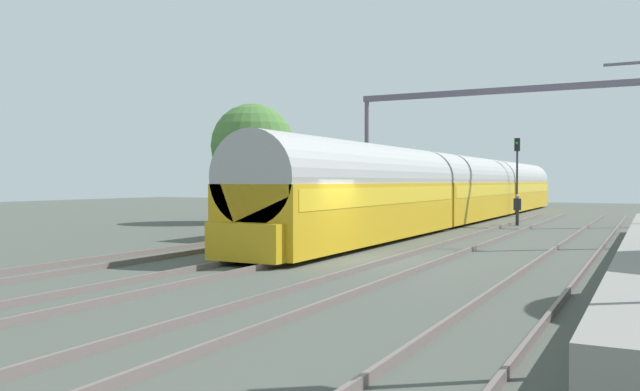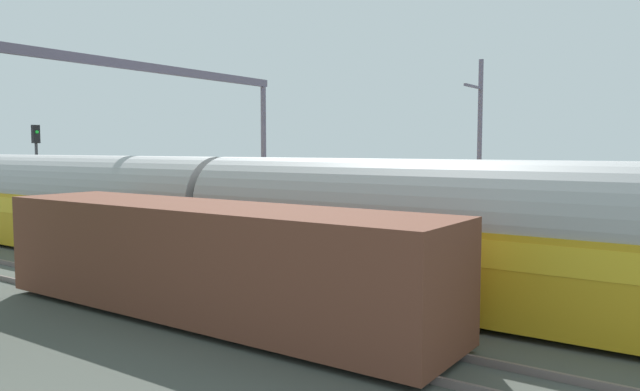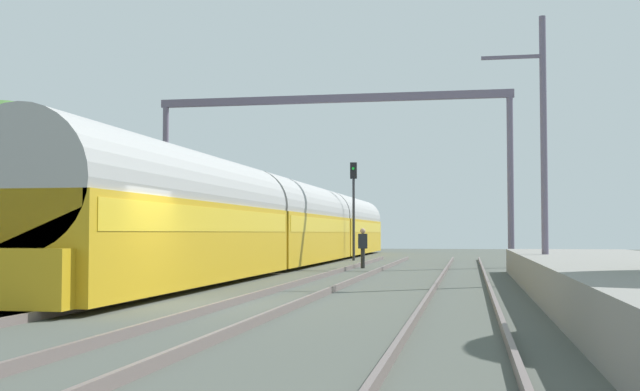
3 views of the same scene
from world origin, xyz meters
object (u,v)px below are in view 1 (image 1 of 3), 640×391
(freight_car, at_px, (325,201))
(railway_signal_far, at_px, (517,167))
(person_crossing, at_px, (517,207))
(passenger_train, at_px, (466,189))
(catenary_gantry, at_px, (494,122))

(freight_car, xyz_separation_m, railway_signal_far, (5.92, 17.80, 1.97))
(person_crossing, height_order, railway_signal_far, railway_signal_far)
(passenger_train, bearing_deg, railway_signal_far, 72.94)
(passenger_train, distance_m, freight_car, 12.23)
(passenger_train, relative_size, person_crossing, 28.44)
(freight_car, relative_size, person_crossing, 7.51)
(passenger_train, bearing_deg, freight_car, -109.10)
(person_crossing, xyz_separation_m, catenary_gantry, (-1.67, 1.61, 4.87))
(person_crossing, relative_size, catenary_gantry, 0.11)
(freight_car, relative_size, catenary_gantry, 0.79)
(person_crossing, relative_size, railway_signal_far, 0.32)
(railway_signal_far, bearing_deg, catenary_gantry, -89.41)
(passenger_train, xyz_separation_m, catenary_gantry, (2.00, -1.61, 3.92))
(person_crossing, distance_m, railway_signal_far, 9.93)
(railway_signal_far, bearing_deg, freight_car, -108.39)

